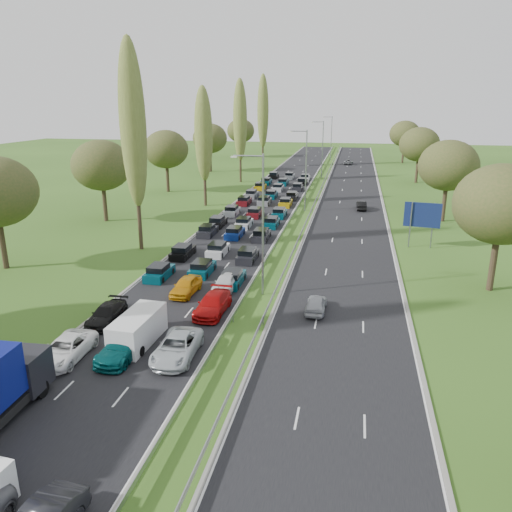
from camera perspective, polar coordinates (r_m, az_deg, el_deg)
The scene contains 21 objects.
ground at distance 78.51m, azimuth 5.74°, elevation 5.45°, with size 260.00×260.00×0.00m, color #32541A.
near_carriageway at distance 81.84m, azimuth 1.19°, elevation 6.02°, with size 10.50×215.00×0.04m, color black.
far_carriageway at distance 80.62m, azimuth 10.72°, elevation 5.55°, with size 10.50×215.00×0.04m, color black.
central_reservation at distance 80.84m, azimuth 5.93°, elevation 6.19°, with size 2.36×215.00×0.32m.
lamp_columns at distance 75.54m, azimuth 5.72°, elevation 9.60°, with size 0.18×140.18×12.00m.
poplar_row at distance 68.85m, azimuth -8.78°, elevation 14.09°, with size 2.80×127.80×22.44m.
woodland_left at distance 68.63m, azimuth -18.58°, elevation 9.45°, with size 8.00×166.00×11.10m.
woodland_right at distance 64.89m, azimuth 22.29°, elevation 8.66°, with size 8.00×153.00×11.10m.
traffic_queue_fill at distance 76.83m, azimuth 0.52°, elevation 5.61°, with size 9.07×69.53×0.80m.
near_car_2 at distance 34.86m, azimuth -20.93°, elevation -9.90°, with size 2.35×5.09×1.41m, color white.
near_car_3 at distance 39.35m, azimuth -16.70°, elevation -6.36°, with size 1.87×4.59×1.33m, color black.
near_car_7 at distance 34.07m, azimuth -14.88°, elevation -9.85°, with size 2.12×5.21×1.51m, color #04484A.
near_car_8 at distance 43.47m, azimuth -8.00°, elevation -3.39°, with size 1.75×4.35×1.48m, color #CB870D.
near_car_10 at distance 33.21m, azimuth -9.02°, elevation -10.24°, with size 2.44×5.29×1.47m, color #B7BEC1.
near_car_11 at distance 39.42m, azimuth -4.95°, elevation -5.49°, with size 2.10×5.16×1.50m, color #AA0A0A.
near_car_12 at distance 43.98m, azimuth -3.43°, elevation -3.00°, with size 1.75×4.34×1.48m, color silver.
far_car_0 at distance 39.84m, azimuth 6.87°, elevation -5.44°, with size 1.54×3.84×1.31m, color #A4A7AE.
far_car_1 at distance 78.63m, azimuth 11.94°, elevation 5.69°, with size 1.42×4.07×1.34m, color black.
far_car_2 at distance 136.27m, azimuth 10.52°, elevation 10.55°, with size 2.17×4.71×1.31m, color slate.
white_van_rear at distance 35.57m, azimuth -13.18°, elevation -7.95°, with size 2.08×5.30×2.13m.
direction_sign at distance 59.04m, azimuth 18.47°, elevation 4.25°, with size 3.98×0.64×5.20m.
Camera 1 is at (11.80, 3.48, 15.98)m, focal length 35.00 mm.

